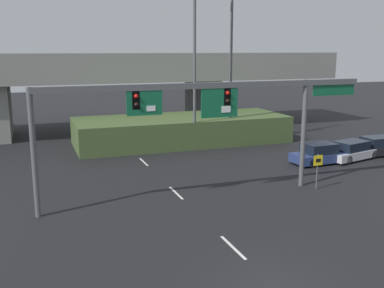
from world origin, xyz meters
TOP-DOWN VIEW (x-y plane):
  - ground_plane at (0.00, 0.00)m, footprint 160.00×160.00m
  - lane_markings at (0.00, 14.89)m, footprint 0.14×25.63m
  - signal_gantry at (1.25, 9.76)m, footprint 18.77×0.44m
  - speed_limit_sign at (8.04, 8.85)m, footprint 0.60×0.11m
  - highway_light_pole_near at (4.89, 21.21)m, footprint 0.70×0.36m
  - highway_light_pole_far at (8.68, 22.57)m, footprint 0.70×0.36m
  - overpass_bridge at (0.00, 32.68)m, footprint 47.26×9.38m
  - grass_embankment at (4.89, 24.44)m, footprint 18.52×6.71m
  - parked_sedan_near_right at (11.96, 14.02)m, footprint 4.40×2.12m
  - parked_sedan_mid_right at (14.89, 14.14)m, footprint 5.01×2.85m
  - parked_sedan_far_right at (17.85, 14.57)m, footprint 4.69×1.81m

SIDE VIEW (x-z plane):
  - ground_plane at x=0.00m, z-range 0.00..0.00m
  - lane_markings at x=0.00m, z-range 0.00..0.01m
  - parked_sedan_mid_right at x=14.89m, z-range -0.05..1.38m
  - parked_sedan_far_right at x=17.85m, z-range -0.06..1.42m
  - parked_sedan_near_right at x=11.96m, z-range -0.06..1.44m
  - grass_embankment at x=4.89m, z-range 0.00..2.31m
  - speed_limit_sign at x=8.04m, z-range 0.33..2.44m
  - signal_gantry at x=1.25m, z-range 2.06..8.45m
  - overpass_bridge at x=0.00m, z-range 1.71..9.50m
  - highway_light_pole_far at x=8.68m, z-range 0.38..15.62m
  - highway_light_pole_near at x=4.89m, z-range 0.38..15.77m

